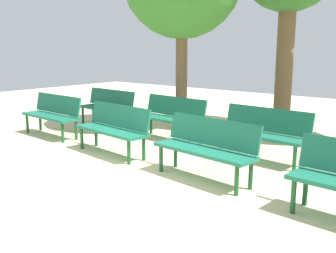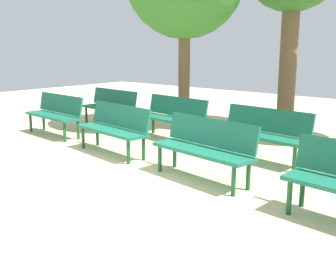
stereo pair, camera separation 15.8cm
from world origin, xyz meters
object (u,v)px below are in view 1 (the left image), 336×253
at_px(bench_r1_c0, 107,105).
at_px(bench_r1_c2, 263,130).
at_px(bench_r0_c2, 207,145).
at_px(bench_r1_c1, 171,115).
at_px(bench_r0_c1, 114,126).
at_px(bench_r0_c0, 53,112).

relative_size(bench_r1_c0, bench_r1_c2, 1.00).
height_order(bench_r1_c0, bench_r1_c2, same).
bearing_deg(bench_r1_c2, bench_r0_c2, -92.59).
xyz_separation_m(bench_r1_c1, bench_r1_c2, (2.14, -0.19, 0.00)).
height_order(bench_r0_c1, bench_r0_c2, same).
bearing_deg(bench_r1_c1, bench_r1_c2, -0.14).
distance_m(bench_r0_c1, bench_r1_c1, 1.52).
height_order(bench_r0_c2, bench_r1_c0, same).
distance_m(bench_r0_c2, bench_r1_c1, 2.54).
bearing_deg(bench_r1_c1, bench_r1_c0, -178.37).
bearing_deg(bench_r0_c1, bench_r0_c2, 3.35).
height_order(bench_r1_c1, bench_r1_c2, same).
bearing_deg(bench_r0_c0, bench_r1_c2, 17.71).
bearing_deg(bench_r0_c2, bench_r1_c1, 146.18).
height_order(bench_r0_c1, bench_r1_c1, same).
height_order(bench_r1_c0, bench_r1_c1, same).
bearing_deg(bench_r1_c2, bench_r0_c1, -144.42).
xyz_separation_m(bench_r0_c0, bench_r1_c2, (4.32, 1.16, 0.00)).
distance_m(bench_r0_c1, bench_r0_c2, 2.04).
relative_size(bench_r0_c0, bench_r0_c2, 0.99).
relative_size(bench_r0_c0, bench_r0_c1, 0.99).
height_order(bench_r0_c0, bench_r0_c1, same).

